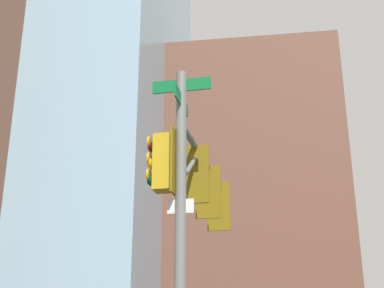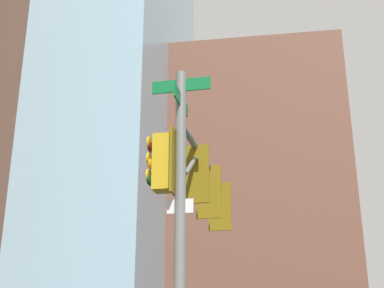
# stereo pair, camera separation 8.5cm
# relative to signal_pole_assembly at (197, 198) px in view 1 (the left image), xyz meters

# --- Properties ---
(signal_pole_assembly) EXTENTS (1.14, 5.41, 6.62)m
(signal_pole_assembly) POSITION_rel_signal_pole_assembly_xyz_m (0.00, 0.00, 0.00)
(signal_pole_assembly) COLOR slate
(signal_pole_assembly) RESTS_ON ground_plane
(building_brick_midblock) EXTENTS (19.37, 17.80, 31.57)m
(building_brick_midblock) POSITION_rel_signal_pole_assembly_xyz_m (0.68, -47.96, 11.10)
(building_brick_midblock) COLOR brown
(building_brick_midblock) RESTS_ON ground_plane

